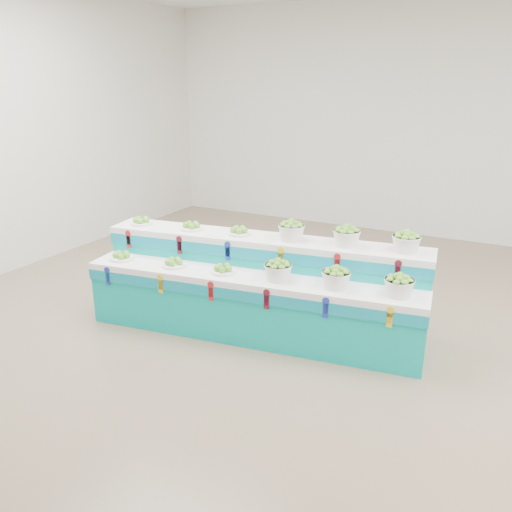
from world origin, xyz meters
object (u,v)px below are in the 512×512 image
(basket_upper_right, at_px, (406,242))
(plate_upper_mid, at_px, (192,225))
(display_stand, at_px, (256,287))
(basket_lower_left, at_px, (278,270))

(basket_upper_right, bearing_deg, plate_upper_mid, -172.51)
(basket_upper_right, bearing_deg, display_stand, -164.01)
(basket_lower_left, distance_m, plate_upper_mid, 1.31)
(basket_lower_left, relative_size, plate_upper_mid, 1.07)
(basket_lower_left, distance_m, basket_upper_right, 1.32)
(basket_lower_left, bearing_deg, basket_upper_right, 28.25)
(display_stand, relative_size, basket_lower_left, 12.94)
(display_stand, xyz_separation_m, basket_upper_right, (1.48, 0.42, 0.62))
(basket_lower_left, relative_size, basket_upper_right, 1.00)
(display_stand, bearing_deg, basket_lower_left, -35.17)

